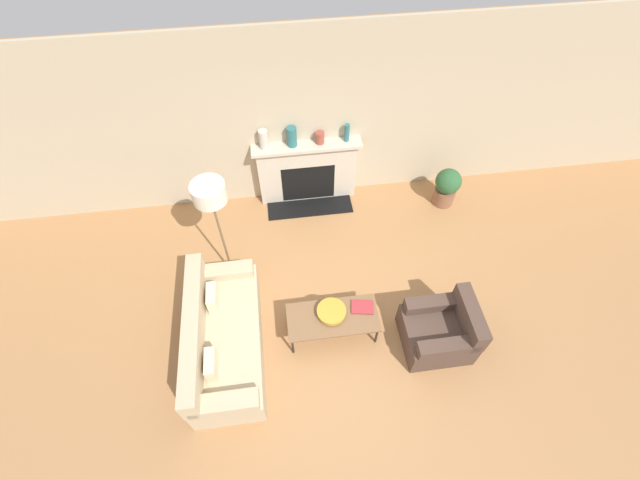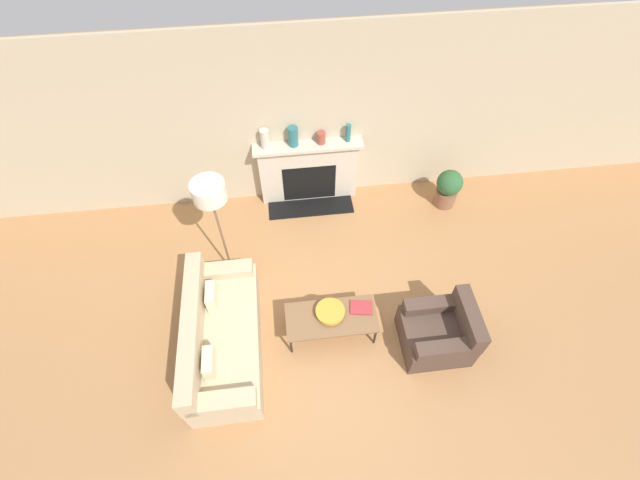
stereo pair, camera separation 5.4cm
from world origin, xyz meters
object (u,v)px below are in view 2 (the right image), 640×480
(floor_lamp, at_px, (212,202))
(book, at_px, (361,308))
(potted_plant, at_px, (448,188))
(armchair_near, at_px, (440,332))
(coffee_table, at_px, (331,318))
(mantel_vase_center_left, at_px, (293,136))
(bowl, at_px, (330,312))
(fireplace, at_px, (309,172))
(mantel_vase_center_right, at_px, (321,138))
(mantel_vase_left, at_px, (265,139))
(mantel_vase_right, at_px, (348,133))
(couch, at_px, (221,337))

(floor_lamp, bearing_deg, book, -30.99)
(potted_plant, bearing_deg, armchair_near, -109.08)
(coffee_table, xyz_separation_m, mantel_vase_center_left, (-0.24, 2.54, 0.92))
(bowl, xyz_separation_m, floor_lamp, (-1.33, 1.07, 1.10))
(armchair_near, height_order, book, armchair_near)
(fireplace, distance_m, floor_lamp, 2.15)
(armchair_near, bearing_deg, bowl, -105.59)
(book, xyz_separation_m, floor_lamp, (-1.74, 1.04, 1.13))
(coffee_table, height_order, mantel_vase_center_right, mantel_vase_center_right)
(book, xyz_separation_m, potted_plant, (1.80, 2.02, -0.04))
(bowl, bearing_deg, coffee_table, -81.90)
(floor_lamp, bearing_deg, potted_plant, 15.34)
(mantel_vase_left, relative_size, mantel_vase_center_right, 1.64)
(coffee_table, height_order, mantel_vase_right, mantel_vase_right)
(couch, distance_m, mantel_vase_center_left, 3.03)
(floor_lamp, bearing_deg, fireplace, 47.00)
(coffee_table, xyz_separation_m, potted_plant, (2.21, 2.10, -0.00))
(mantel_vase_left, bearing_deg, mantel_vase_center_left, 0.00)
(book, height_order, mantel_vase_center_right, mantel_vase_center_right)
(potted_plant, bearing_deg, fireplace, 169.19)
(mantel_vase_left, bearing_deg, armchair_near, -54.78)
(bowl, bearing_deg, book, 4.05)
(armchair_near, bearing_deg, mantel_vase_right, -164.69)
(mantel_vase_center_left, relative_size, mantel_vase_right, 1.10)
(bowl, distance_m, mantel_vase_center_left, 2.64)
(couch, bearing_deg, book, -85.30)
(floor_lamp, xyz_separation_m, mantel_vase_left, (0.67, 1.41, -0.25))
(fireplace, distance_m, couch, 2.96)
(bowl, height_order, mantel_vase_center_right, mantel_vase_center_right)
(mantel_vase_center_left, height_order, potted_plant, mantel_vase_center_left)
(bowl, height_order, mantel_vase_right, mantel_vase_right)
(mantel_vase_center_left, bearing_deg, mantel_vase_left, 180.00)
(fireplace, height_order, armchair_near, fireplace)
(floor_lamp, bearing_deg, mantel_vase_right, 36.41)
(mantel_vase_center_left, distance_m, potted_plant, 2.66)
(mantel_vase_left, bearing_deg, fireplace, -1.31)
(mantel_vase_left, distance_m, mantel_vase_right, 1.24)
(bowl, relative_size, mantel_vase_left, 1.24)
(couch, bearing_deg, floor_lamp, -4.49)
(fireplace, xyz_separation_m, armchair_near, (1.40, -2.86, -0.26))
(floor_lamp, relative_size, mantel_vase_left, 6.01)
(couch, distance_m, bowl, 1.43)
(fireplace, height_order, coffee_table, fireplace)
(coffee_table, bearing_deg, mantel_vase_left, 104.51)
(couch, relative_size, bowl, 5.18)
(couch, bearing_deg, mantel_vase_left, -16.42)
(mantel_vase_left, bearing_deg, floor_lamp, -115.53)
(armchair_near, xyz_separation_m, bowl, (-1.38, 0.38, 0.15))
(mantel_vase_center_left, bearing_deg, fireplace, -3.88)
(mantel_vase_center_right, bearing_deg, mantel_vase_center_left, 180.00)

